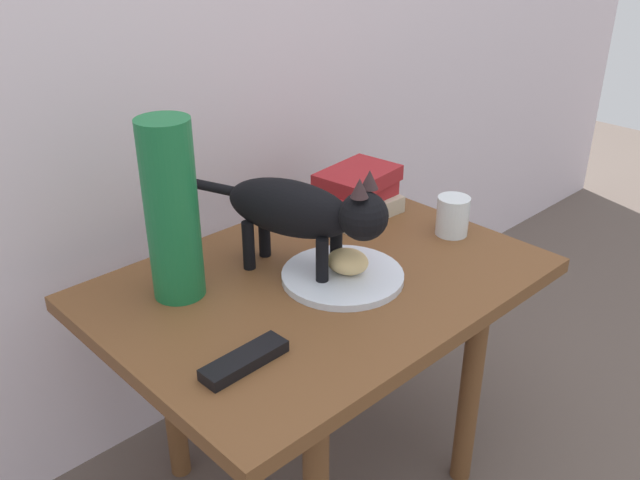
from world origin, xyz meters
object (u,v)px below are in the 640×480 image
(plate, at_px, (343,276))
(cat, at_px, (303,211))
(bread_roll, at_px, (348,261))
(green_vase, at_px, (172,211))
(side_table, at_px, (320,306))
(candle_jar, at_px, (452,218))
(book_stack, at_px, (356,192))
(tv_remote, at_px, (245,360))

(plate, xyz_separation_m, cat, (-0.04, 0.07, 0.13))
(bread_roll, height_order, green_vase, green_vase)
(side_table, height_order, candle_jar, candle_jar)
(cat, height_order, book_stack, cat)
(side_table, relative_size, bread_roll, 10.41)
(side_table, xyz_separation_m, tv_remote, (-0.28, -0.12, 0.08))
(plate, height_order, bread_roll, bread_roll)
(plate, height_order, tv_remote, tv_remote)
(side_table, xyz_separation_m, book_stack, (0.26, 0.16, 0.12))
(green_vase, bearing_deg, candle_jar, -19.24)
(plate, bearing_deg, tv_remote, -164.75)
(bread_roll, relative_size, cat, 0.17)
(side_table, bearing_deg, candle_jar, -10.30)
(plate, bearing_deg, bread_roll, -45.91)
(cat, bearing_deg, bread_roll, -60.05)
(book_stack, bearing_deg, candle_jar, -71.33)
(bread_roll, xyz_separation_m, green_vase, (-0.26, 0.18, 0.13))
(candle_jar, bearing_deg, book_stack, 108.67)
(side_table, height_order, cat, cat)
(side_table, bearing_deg, plate, -55.25)
(side_table, xyz_separation_m, candle_jar, (0.34, -0.06, 0.10))
(book_stack, height_order, candle_jar, book_stack)
(plate, distance_m, green_vase, 0.35)
(cat, distance_m, green_vase, 0.24)
(tv_remote, bearing_deg, bread_roll, 12.31)
(cat, distance_m, candle_jar, 0.37)
(plate, height_order, green_vase, green_vase)
(green_vase, bearing_deg, side_table, -30.78)
(side_table, xyz_separation_m, green_vase, (-0.23, 0.14, 0.23))
(plate, height_order, book_stack, book_stack)
(side_table, height_order, bread_roll, bread_roll)
(tv_remote, bearing_deg, plate, 13.75)
(book_stack, bearing_deg, green_vase, -177.74)
(side_table, relative_size, cat, 1.82)
(plate, xyz_separation_m, candle_jar, (0.31, -0.02, 0.03))
(plate, relative_size, cat, 0.51)
(side_table, xyz_separation_m, plate, (0.03, -0.04, 0.07))
(bread_roll, height_order, candle_jar, candle_jar)
(bread_roll, relative_size, book_stack, 0.41)
(green_vase, bearing_deg, book_stack, 2.26)
(cat, distance_m, tv_remote, 0.33)
(side_table, distance_m, bread_roll, 0.12)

